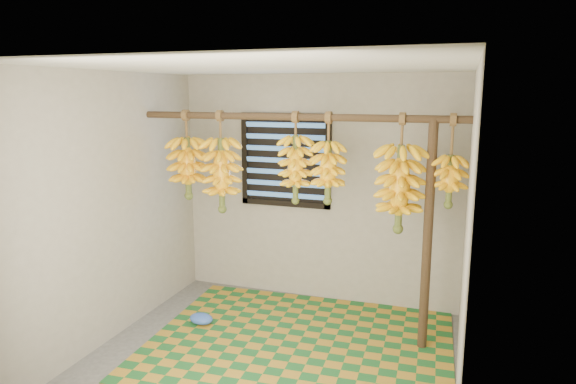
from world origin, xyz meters
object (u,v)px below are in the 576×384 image
at_px(plastic_bag, 201,319).
at_px(banana_bunch_c, 328,172).
at_px(banana_bunch_e, 400,189).
at_px(banana_bunch_b, 222,175).
at_px(banana_bunch_a, 188,168).
at_px(banana_bunch_d, 296,169).
at_px(woven_mat, 299,343).
at_px(banana_bunch_f, 450,181).
at_px(support_post, 428,238).

relative_size(plastic_bag, banana_bunch_c, 0.30).
bearing_deg(banana_bunch_e, banana_bunch_b, 180.00).
relative_size(banana_bunch_a, banana_bunch_c, 1.06).
xyz_separation_m(banana_bunch_c, banana_bunch_d, (-0.30, -0.00, 0.01)).
height_order(woven_mat, banana_bunch_b, banana_bunch_b).
height_order(plastic_bag, banana_bunch_a, banana_bunch_a).
relative_size(banana_bunch_a, banana_bunch_f, 1.11).
bearing_deg(banana_bunch_a, plastic_bag, -46.74).
xyz_separation_m(support_post, banana_bunch_e, (-0.25, 0.00, 0.41)).
distance_m(banana_bunch_c, banana_bunch_d, 0.30).
height_order(support_post, plastic_bag, support_post).
bearing_deg(banana_bunch_a, banana_bunch_d, 0.00).
bearing_deg(banana_bunch_c, banana_bunch_f, 0.00).
relative_size(plastic_bag, banana_bunch_b, 0.26).
bearing_deg(banana_bunch_f, banana_bunch_d, -180.00).
distance_m(banana_bunch_d, banana_bunch_f, 1.33).
relative_size(banana_bunch_c, banana_bunch_f, 1.05).
bearing_deg(support_post, banana_bunch_b, 180.00).
xyz_separation_m(banana_bunch_c, banana_bunch_f, (1.03, 0.00, -0.02)).
distance_m(support_post, plastic_bag, 2.28).
bearing_deg(support_post, banana_bunch_f, 0.00).
bearing_deg(banana_bunch_d, banana_bunch_c, 0.00).
bearing_deg(banana_bunch_d, banana_bunch_b, 180.00).
distance_m(banana_bunch_c, banana_bunch_e, 0.64).
bearing_deg(banana_bunch_f, support_post, -180.00).
height_order(banana_bunch_a, banana_bunch_f, same).
bearing_deg(banana_bunch_f, banana_bunch_a, -180.00).
relative_size(banana_bunch_b, banana_bunch_f, 1.25).
bearing_deg(banana_bunch_c, banana_bunch_b, -180.00).
distance_m(support_post, banana_bunch_c, 1.02).
relative_size(banana_bunch_b, banana_bunch_d, 1.16).
distance_m(banana_bunch_b, banana_bunch_e, 1.67).
height_order(support_post, banana_bunch_f, banana_bunch_f).
bearing_deg(banana_bunch_a, banana_bunch_f, 0.00).
bearing_deg(banana_bunch_c, banana_bunch_a, -180.00).
bearing_deg(support_post, banana_bunch_a, -180.00).
height_order(banana_bunch_c, banana_bunch_d, same).
distance_m(support_post, banana_bunch_b, 1.97).
distance_m(plastic_bag, banana_bunch_a, 1.47).
bearing_deg(banana_bunch_a, woven_mat, -13.16).
relative_size(banana_bunch_c, banana_bunch_e, 0.80).
distance_m(plastic_bag, banana_bunch_e, 2.27).
distance_m(banana_bunch_a, banana_bunch_b, 0.36).
height_order(banana_bunch_a, banana_bunch_b, same).
distance_m(plastic_bag, banana_bunch_b, 1.41).
bearing_deg(banana_bunch_b, plastic_bag, -120.34).
relative_size(woven_mat, banana_bunch_e, 2.62).
height_order(banana_bunch_c, banana_bunch_e, same).
height_order(support_post, banana_bunch_d, banana_bunch_d).
distance_m(banana_bunch_b, banana_bunch_c, 1.05).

